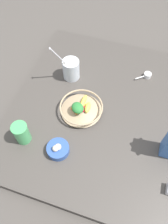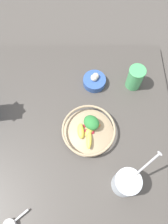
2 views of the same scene
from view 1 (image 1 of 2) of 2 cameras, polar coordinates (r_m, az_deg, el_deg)
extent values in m
plane|color=#4C4742|center=(1.27, 7.30, -0.57)|extent=(6.00, 6.00, 0.00)
cube|color=#47423D|center=(1.25, 7.40, -0.05)|extent=(1.12, 1.12, 0.04)
cylinder|color=tan|center=(1.21, -0.71, 0.35)|extent=(0.12, 0.12, 0.01)
cone|color=tan|center=(1.19, -0.72, 0.95)|extent=(0.23, 0.23, 0.04)
torus|color=tan|center=(1.18, -0.73, 1.42)|extent=(0.24, 0.24, 0.01)
ellipsoid|color=#EFD64C|center=(1.18, 0.95, 1.21)|extent=(0.07, 0.03, 0.03)
ellipsoid|color=#EFD64C|center=(1.21, -0.11, 2.96)|extent=(0.08, 0.03, 0.02)
ellipsoid|color=#EFD64C|center=(1.18, -1.04, 1.47)|extent=(0.08, 0.06, 0.03)
cylinder|color=orange|center=(1.18, -2.56, 0.31)|extent=(0.04, 0.05, 0.01)
sphere|color=red|center=(1.21, -0.05, 2.98)|extent=(0.02, 0.02, 0.02)
sphere|color=red|center=(1.18, -0.11, 1.30)|extent=(0.02, 0.02, 0.02)
sphere|color=red|center=(1.17, -0.17, 0.25)|extent=(0.02, 0.02, 0.02)
sphere|color=red|center=(1.19, -1.34, 1.83)|extent=(0.02, 0.02, 0.02)
ellipsoid|color=#2D7F38|center=(1.15, -1.70, 1.10)|extent=(0.10, 0.10, 0.04)
cylinder|color=silver|center=(1.33, -3.38, 11.08)|extent=(0.10, 0.10, 0.13)
cylinder|color=white|center=(1.29, -3.50, 12.66)|extent=(0.09, 0.09, 0.02)
cylinder|color=silver|center=(1.25, -5.97, 13.55)|extent=(0.08, 0.09, 0.19)
ellipsoid|color=silver|center=(1.18, -8.93, 16.08)|extent=(0.02, 0.02, 0.01)
cylinder|color=#4CB266|center=(1.12, -16.00, -5.30)|extent=(0.07, 0.07, 0.13)
torus|color=#4CB266|center=(1.07, -16.74, -3.82)|extent=(0.08, 0.08, 0.01)
cylinder|color=white|center=(1.42, 16.27, 9.23)|extent=(0.04, 0.04, 0.03)
cylinder|color=white|center=(1.39, 14.39, 8.73)|extent=(0.05, 0.05, 0.01)
cylinder|color=#3356A3|center=(1.09, -6.78, -9.65)|extent=(0.11, 0.11, 0.04)
sphere|color=silver|center=(1.06, -7.46, -9.42)|extent=(0.03, 0.03, 0.03)
sphere|color=silver|center=(1.06, -6.84, -9.06)|extent=(0.03, 0.03, 0.03)
camera|label=2|loc=(0.96, 10.27, 52.35)|focal=35.00mm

